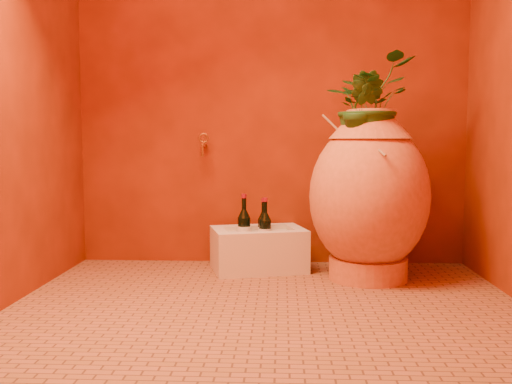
{
  "coord_description": "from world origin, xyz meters",
  "views": [
    {
      "loc": [
        0.07,
        -2.72,
        0.8
      ],
      "look_at": [
        -0.07,
        0.35,
        0.52
      ],
      "focal_mm": 40.0,
      "sensor_mm": 36.0,
      "label": 1
    }
  ],
  "objects_px": {
    "wine_bottle_c": "(265,231)",
    "stone_basin": "(258,250)",
    "wall_tap": "(203,144)",
    "wine_bottle_a": "(263,229)",
    "wine_bottle_b": "(244,229)",
    "amphora": "(369,196)"
  },
  "relations": [
    {
      "from": "wine_bottle_b",
      "to": "wine_bottle_c",
      "type": "bearing_deg",
      "value": -14.37
    },
    {
      "from": "stone_basin",
      "to": "wine_bottle_b",
      "type": "xyz_separation_m",
      "value": [
        -0.09,
        -0.02,
        0.14
      ]
    },
    {
      "from": "stone_basin",
      "to": "wine_bottle_a",
      "type": "distance_m",
      "value": 0.14
    },
    {
      "from": "wine_bottle_a",
      "to": "stone_basin",
      "type": "bearing_deg",
      "value": -117.14
    },
    {
      "from": "amphora",
      "to": "wine_bottle_b",
      "type": "xyz_separation_m",
      "value": [
        -0.73,
        0.18,
        -0.23
      ]
    },
    {
      "from": "wall_tap",
      "to": "wine_bottle_c",
      "type": "bearing_deg",
      "value": -29.26
    },
    {
      "from": "wine_bottle_a",
      "to": "wine_bottle_b",
      "type": "xyz_separation_m",
      "value": [
        -0.12,
        -0.08,
        0.01
      ]
    },
    {
      "from": "stone_basin",
      "to": "wine_bottle_a",
      "type": "bearing_deg",
      "value": 62.86
    },
    {
      "from": "wine_bottle_c",
      "to": "stone_basin",
      "type": "bearing_deg",
      "value": 128.58
    },
    {
      "from": "stone_basin",
      "to": "wine_bottle_c",
      "type": "relative_size",
      "value": 2.01
    },
    {
      "from": "wine_bottle_a",
      "to": "wine_bottle_c",
      "type": "distance_m",
      "value": 0.11
    },
    {
      "from": "wine_bottle_b",
      "to": "amphora",
      "type": "bearing_deg",
      "value": -13.71
    },
    {
      "from": "amphora",
      "to": "wine_bottle_a",
      "type": "distance_m",
      "value": 0.71
    },
    {
      "from": "amphora",
      "to": "wine_bottle_a",
      "type": "xyz_separation_m",
      "value": [
        -0.61,
        0.25,
        -0.24
      ]
    },
    {
      "from": "amphora",
      "to": "wall_tap",
      "type": "relative_size",
      "value": 6.46
    },
    {
      "from": "stone_basin",
      "to": "wine_bottle_b",
      "type": "relative_size",
      "value": 1.89
    },
    {
      "from": "stone_basin",
      "to": "wall_tap",
      "type": "relative_size",
      "value": 4.17
    },
    {
      "from": "stone_basin",
      "to": "wall_tap",
      "type": "height_order",
      "value": "wall_tap"
    },
    {
      "from": "stone_basin",
      "to": "wall_tap",
      "type": "xyz_separation_m",
      "value": [
        -0.36,
        0.17,
        0.66
      ]
    },
    {
      "from": "wine_bottle_a",
      "to": "wine_bottle_b",
      "type": "relative_size",
      "value": 0.9
    },
    {
      "from": "wine_bottle_a",
      "to": "wine_bottle_c",
      "type": "bearing_deg",
      "value": -83.05
    },
    {
      "from": "wine_bottle_a",
      "to": "wine_bottle_c",
      "type": "relative_size",
      "value": 0.95
    }
  ]
}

